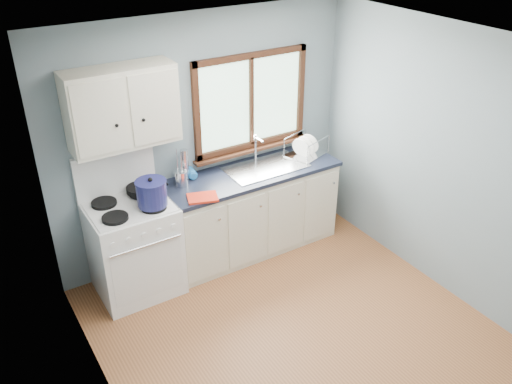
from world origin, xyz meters
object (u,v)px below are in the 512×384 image
skillet (141,189)px  thermos (185,165)px  stockpot (152,193)px  sink (265,173)px  utensil_crock (181,178)px  gas_range (134,246)px  base_cabinets (251,214)px  dish_rack (306,150)px

skillet → thermos: thermos is taller
stockpot → thermos: bearing=35.5°
skillet → sink: bearing=4.4°
utensil_crock → thermos: utensil_crock is taller
utensil_crock → thermos: (0.09, 0.09, 0.08)m
utensil_crock → stockpot: bearing=-147.1°
stockpot → thermos: (0.49, 0.35, 0.00)m
skillet → stockpot: 0.30m
gas_range → sink: gas_range is taller
thermos → gas_range: bearing=-162.8°
base_cabinets → thermos: (-0.64, 0.19, 0.67)m
stockpot → thermos: thermos is taller
thermos → stockpot: bearing=-144.5°
sink → skillet: (-1.31, 0.13, 0.13)m
skillet → base_cabinets: bearing=3.5°
base_cabinets → dish_rack: size_ratio=3.64×
stockpot → dish_rack: 1.86m
utensil_crock → thermos: size_ratio=1.20×
base_cabinets → stockpot: 1.32m
gas_range → sink: bearing=0.7°
stockpot → utensil_crock: bearing=32.9°
utensil_crock → gas_range: bearing=-168.5°
sink → skillet: sink is taller
utensil_crock → dish_rack: (1.44, -0.07, -0.02)m
sink → utensil_crock: bearing=173.7°
sink → stockpot: bearing=-173.0°
utensil_crock → base_cabinets: bearing=-7.8°
sink → dish_rack: bearing=3.4°
sink → skillet: size_ratio=2.04×
gas_range → skillet: 0.54m
skillet → utensil_crock: bearing=6.1°
base_cabinets → skillet: skillet is taller
thermos → dish_rack: bearing=-6.5°
dish_rack → sink: bearing=164.5°
gas_range → sink: (1.49, 0.02, 0.37)m
sink → thermos: (-0.82, 0.19, 0.22)m
gas_range → base_cabinets: bearing=0.8°
skillet → utensil_crock: size_ratio=1.05×
skillet → thermos: 0.50m
sink → dish_rack: (0.54, 0.03, 0.12)m
base_cabinets → stockpot: bearing=-171.9°
skillet → thermos: size_ratio=1.26×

